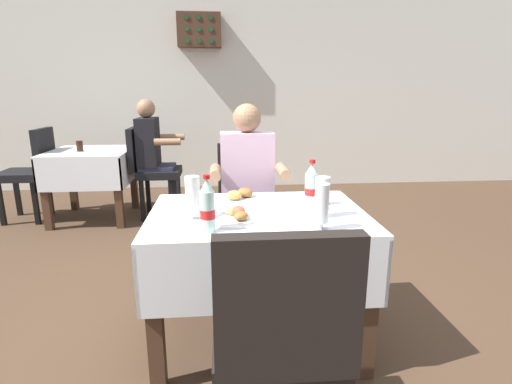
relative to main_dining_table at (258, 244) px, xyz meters
name	(u,v)px	position (x,y,z in m)	size (l,w,h in m)	color
ground_plane	(252,329)	(-0.02, 0.09, -0.56)	(11.00, 11.00, 0.00)	#473323
back_wall	(232,74)	(-0.02, 3.71, 1.01)	(11.00, 0.12, 3.14)	silver
main_dining_table	(258,244)	(0.00, 0.00, 0.00)	(1.10, 0.79, 0.74)	white
chair_far_diner_seat	(248,204)	(0.00, 0.79, -0.01)	(0.44, 0.50, 0.97)	black
chair_near_camera_side	(279,336)	(0.00, -0.79, -0.01)	(0.44, 0.50, 0.97)	black
seated_diner_far	(248,186)	(-0.01, 0.68, 0.15)	(0.50, 0.46, 1.26)	#282D42
plate_near_camera	(241,216)	(-0.09, -0.12, 0.20)	(0.23, 0.23, 0.06)	white
plate_far_diner	(242,197)	(-0.07, 0.21, 0.20)	(0.25, 0.25, 0.07)	white
beer_glass_left	(322,196)	(0.31, -0.11, 0.28)	(0.07, 0.07, 0.20)	white
beer_glass_middle	(322,207)	(0.26, -0.29, 0.28)	(0.07, 0.07, 0.21)	white
beer_glass_right	(193,198)	(-0.32, -0.09, 0.28)	(0.07, 0.07, 0.21)	white
cola_bottle_primary	(312,186)	(0.30, 0.09, 0.29)	(0.07, 0.07, 0.25)	silver
cola_bottle_secondary	(207,207)	(-0.24, -0.27, 0.29)	(0.07, 0.07, 0.26)	silver
background_dining_table	(92,168)	(-1.56, 2.30, -0.01)	(0.81, 0.82, 0.74)	white
background_chair_left	(31,169)	(-2.17, 2.30, -0.01)	(0.50, 0.44, 0.97)	black
background_chair_right	(151,167)	(-0.94, 2.30, -0.01)	(0.50, 0.44, 0.97)	black
background_patron	(154,152)	(-0.89, 2.30, 0.15)	(0.46, 0.50, 1.26)	#282D42
background_table_tumbler	(80,146)	(-1.63, 2.23, 0.23)	(0.06, 0.06, 0.11)	black
wall_bottle_rack	(199,30)	(-0.44, 3.55, 1.54)	(0.56, 0.21, 0.42)	#472D1E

